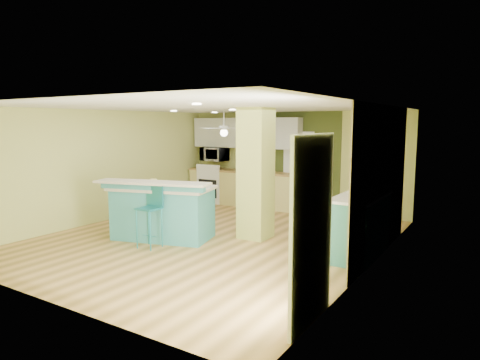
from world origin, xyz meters
name	(u,v)px	position (x,y,z in m)	size (l,w,h in m)	color
floor	(213,239)	(0.00, 0.00, -0.01)	(6.00, 7.00, 0.01)	olive
ceiling	(212,107)	(0.00, 0.00, 2.50)	(6.00, 7.00, 0.01)	white
wall_back	(292,161)	(0.00, 3.50, 1.25)	(6.00, 0.01, 2.50)	#C7CD6D
wall_front	(43,203)	(0.00, -3.50, 1.25)	(6.00, 0.01, 2.50)	#C7CD6D
wall_left	(105,166)	(-3.00, 0.00, 1.25)	(0.01, 7.00, 2.50)	#C7CD6D
wall_right	(373,187)	(3.00, 0.00, 1.25)	(0.01, 7.00, 2.50)	#C7CD6D
wood_panel	(382,182)	(2.99, 0.60, 1.25)	(0.02, 3.40, 2.50)	#927E53
olive_accent	(299,161)	(0.20, 3.49, 1.25)	(2.20, 0.02, 2.50)	#3F4A1D
interior_door	(298,171)	(0.20, 3.46, 1.00)	(0.82, 0.05, 2.00)	white
french_door	(312,231)	(2.97, -2.30, 1.05)	(0.04, 1.08, 2.10)	white
column	(256,174)	(0.65, 0.50, 1.25)	(0.55, 0.55, 2.50)	#B5BC57
kitchen_run	(243,188)	(-1.30, 3.20, 0.47)	(3.25, 0.63, 0.94)	#D8CA71
stove	(214,186)	(-2.25, 3.19, 0.46)	(0.76, 0.66, 1.08)	white
upper_cabinets	(245,133)	(-1.30, 3.32, 1.95)	(3.20, 0.34, 0.80)	silver
microwave	(214,154)	(-2.25, 3.20, 1.35)	(0.70, 0.48, 0.39)	white
ceiling_fan	(224,129)	(-1.10, 2.00, 2.08)	(1.41, 1.41, 0.61)	silver
pendant_lamp	(365,142)	(2.65, 0.75, 1.88)	(0.14, 0.14, 0.69)	silver
wall_decor	(384,163)	(2.96, 0.80, 1.55)	(0.03, 0.90, 0.70)	brown
peninsula	(163,211)	(-0.83, -0.50, 0.54)	(2.27, 1.66, 1.16)	teal
bar_stool	(152,206)	(-0.61, -1.03, 0.75)	(0.38, 0.38, 1.12)	teal
side_counter	(360,225)	(2.70, 0.43, 0.52)	(0.68, 1.60, 1.03)	teal
fruit_bowl	(245,170)	(-1.21, 3.16, 0.98)	(0.33, 0.33, 0.08)	#362116
canister	(154,183)	(-0.97, -0.58, 1.08)	(0.13, 0.13, 0.15)	yellow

